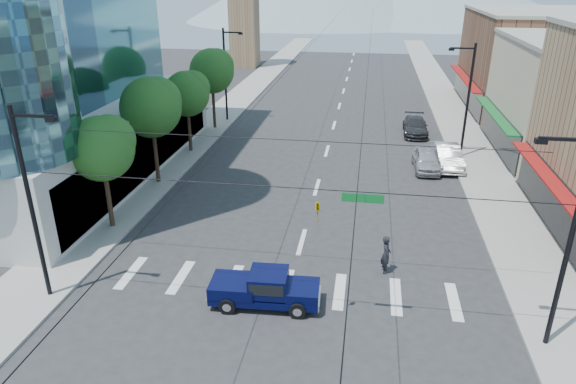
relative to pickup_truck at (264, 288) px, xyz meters
name	(u,v)px	position (x,y,z in m)	size (l,w,h in m)	color
ground	(284,305)	(0.88, 0.03, -0.87)	(160.00, 160.00, 0.00)	#28282B
sidewalk_left	(240,98)	(-11.12, 40.03, -0.80)	(4.00, 120.00, 0.15)	gray
sidewalk_right	(447,105)	(12.88, 40.03, -0.80)	(4.00, 120.00, 0.15)	gray
shop_far	(531,62)	(20.88, 40.03, 4.13)	(12.00, 18.00, 10.00)	brown
tree_near	(104,146)	(-10.19, 6.13, 4.12)	(3.65, 3.64, 6.71)	black
tree_midnear	(153,105)	(-10.19, 13.13, 4.72)	(4.09, 4.09, 7.52)	black
tree_midfar	(188,92)	(-10.19, 20.13, 4.12)	(3.65, 3.64, 6.71)	black
tree_far	(213,70)	(-10.19, 27.13, 4.72)	(4.09, 4.09, 7.52)	black
signal_rig	(284,223)	(1.08, -0.97, 3.77)	(21.80, 0.20, 9.00)	black
lamp_pole_nw	(226,71)	(-9.78, 30.03, 4.07)	(2.00, 0.25, 9.00)	black
lamp_pole_ne	(467,97)	(11.55, 22.03, 4.07)	(2.00, 0.25, 9.00)	black
pickup_truck	(264,288)	(0.00, 0.00, 0.00)	(5.03, 2.13, 1.67)	#070A35
pedestrian	(386,254)	(5.40, 3.63, 0.13)	(0.73, 0.48, 2.00)	black
parked_car_near	(426,160)	(8.66, 18.82, -0.09)	(1.84, 4.59, 1.56)	#ADAEB2
parked_car_mid	(447,156)	(10.28, 19.68, -0.02)	(1.80, 5.17, 1.70)	silver
parked_car_far	(415,126)	(8.48, 28.19, -0.11)	(2.14, 5.26, 1.53)	#2E2E31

